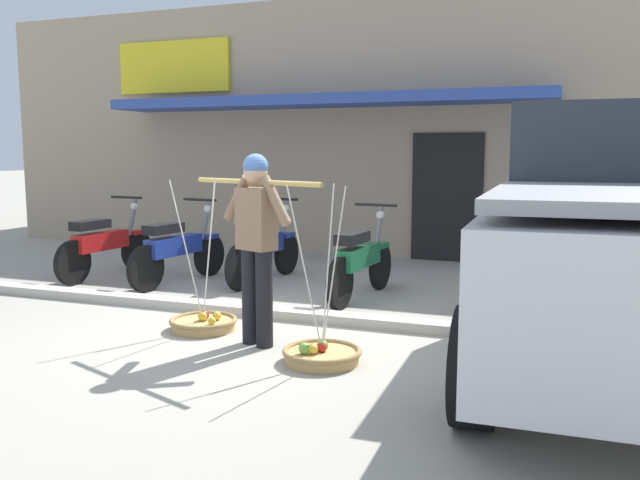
# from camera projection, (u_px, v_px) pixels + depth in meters

# --- Properties ---
(ground_plane) EXTENTS (90.00, 90.00, 0.00)m
(ground_plane) POSITION_uv_depth(u_px,v_px,m) (245.00, 335.00, 6.28)
(ground_plane) COLOR #9E998C
(sidewalk_curb) EXTENTS (20.00, 0.24, 0.10)m
(sidewalk_curb) POSITION_uv_depth(u_px,v_px,m) (276.00, 313.00, 6.93)
(sidewalk_curb) COLOR #BAB4A5
(sidewalk_curb) RESTS_ON ground
(fruit_vendor) EXTENTS (1.44, 0.59, 1.70)m
(fruit_vendor) POSITION_uv_depth(u_px,v_px,m) (256.00, 236.00, 5.82)
(fruit_vendor) COLOR black
(fruit_vendor) RESTS_ON ground
(fruit_basket_left_side) EXTENTS (0.65, 0.65, 1.45)m
(fruit_basket_left_side) POSITION_uv_depth(u_px,v_px,m) (322.00, 354.00, 5.44)
(fruit_basket_left_side) COLOR tan
(fruit_basket_left_side) RESTS_ON ground
(fruit_basket_right_side) EXTENTS (0.65, 0.65, 1.45)m
(fruit_basket_right_side) POSITION_uv_depth(u_px,v_px,m) (204.00, 322.00, 6.44)
(fruit_basket_right_side) COLOR tan
(fruit_basket_right_side) RESTS_ON ground
(motorcycle_nearest_shop) EXTENTS (0.54, 1.82, 1.09)m
(motorcycle_nearest_shop) POSITION_uv_depth(u_px,v_px,m) (104.00, 245.00, 9.09)
(motorcycle_nearest_shop) COLOR black
(motorcycle_nearest_shop) RESTS_ON ground
(motorcycle_second_in_row) EXTENTS (0.54, 1.81, 1.09)m
(motorcycle_second_in_row) POSITION_uv_depth(u_px,v_px,m) (177.00, 249.00, 8.64)
(motorcycle_second_in_row) COLOR black
(motorcycle_second_in_row) RESTS_ON ground
(motorcycle_third_in_row) EXTENTS (0.54, 1.82, 1.09)m
(motorcycle_third_in_row) POSITION_uv_depth(u_px,v_px,m) (263.00, 248.00, 8.76)
(motorcycle_third_in_row) COLOR black
(motorcycle_third_in_row) RESTS_ON ground
(motorcycle_end_of_row) EXTENTS (0.54, 1.82, 1.09)m
(motorcycle_end_of_row) POSITION_uv_depth(u_px,v_px,m) (360.00, 261.00, 7.74)
(motorcycle_end_of_row) COLOR black
(motorcycle_end_of_row) RESTS_ON ground
(parked_truck) EXTENTS (2.24, 4.75, 2.10)m
(parked_truck) POSITION_uv_depth(u_px,v_px,m) (624.00, 239.00, 5.25)
(parked_truck) COLOR silver
(parked_truck) RESTS_ON ground
(storefront_building) EXTENTS (13.00, 6.00, 4.20)m
(storefront_building) POSITION_uv_depth(u_px,v_px,m) (372.00, 132.00, 13.27)
(storefront_building) COLOR tan
(storefront_building) RESTS_ON ground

